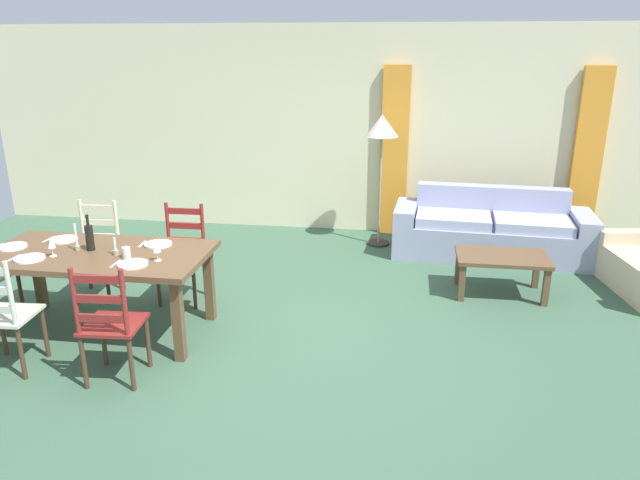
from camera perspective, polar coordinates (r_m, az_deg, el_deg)
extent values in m
cube|color=#3B5D45|center=(5.20, -3.75, -9.47)|extent=(9.60, 9.60, 0.02)
cube|color=beige|center=(7.92, 1.08, 10.68)|extent=(9.60, 0.16, 2.70)
cube|color=orange|center=(7.76, 7.27, 8.51)|extent=(0.35, 0.08, 2.20)
cube|color=orange|center=(8.08, 24.68, 7.37)|extent=(0.35, 0.08, 2.20)
cube|color=brown|center=(5.33, -21.01, -1.36)|extent=(1.90, 0.96, 0.05)
cube|color=brown|center=(4.80, -13.69, -7.67)|extent=(0.08, 0.08, 0.70)
cube|color=brown|center=(6.20, -25.83, -2.99)|extent=(0.08, 0.08, 0.70)
cube|color=brown|center=(5.45, -10.77, -4.24)|extent=(0.08, 0.08, 0.70)
cube|color=beige|center=(5.14, -28.31, -6.49)|extent=(0.45, 0.43, 0.03)
cylinder|color=#463220|center=(5.45, -28.62, -7.81)|extent=(0.04, 0.04, 0.43)
cylinder|color=#463220|center=(5.27, -25.30, -8.18)|extent=(0.04, 0.04, 0.43)
cylinder|color=#463220|center=(5.01, -27.18, -9.85)|extent=(0.04, 0.04, 0.43)
cylinder|color=beige|center=(4.82, -28.03, -4.65)|extent=(0.04, 0.04, 0.50)
cube|color=maroon|center=(4.65, -19.54, -7.78)|extent=(0.45, 0.43, 0.03)
cylinder|color=#463220|center=(4.96, -20.41, -9.16)|extent=(0.04, 0.04, 0.43)
cylinder|color=#463220|center=(4.83, -16.47, -9.53)|extent=(0.04, 0.04, 0.43)
cylinder|color=#463220|center=(4.70, -22.11, -11.02)|extent=(0.04, 0.04, 0.43)
cylinder|color=#463220|center=(4.55, -17.97, -11.48)|extent=(0.04, 0.04, 0.43)
cylinder|color=maroon|center=(4.49, -22.87, -5.51)|extent=(0.04, 0.04, 0.50)
cylinder|color=maroon|center=(4.34, -18.61, -5.82)|extent=(0.04, 0.04, 0.50)
cube|color=maroon|center=(4.46, -20.58, -7.19)|extent=(0.38, 0.05, 0.06)
cube|color=maroon|center=(4.40, -20.80, -5.42)|extent=(0.38, 0.05, 0.06)
cube|color=maroon|center=(4.35, -21.02, -3.61)|extent=(0.38, 0.05, 0.06)
cube|color=beige|center=(6.23, -21.14, -1.31)|extent=(0.44, 0.42, 0.03)
cylinder|color=#463220|center=(6.09, -20.06, -3.95)|extent=(0.04, 0.04, 0.43)
cylinder|color=#463220|center=(6.25, -23.05, -3.75)|extent=(0.04, 0.04, 0.43)
cylinder|color=#463220|center=(6.37, -18.80, -2.80)|extent=(0.04, 0.04, 0.43)
cylinder|color=#463220|center=(6.53, -21.69, -2.64)|extent=(0.04, 0.04, 0.43)
cylinder|color=beige|center=(6.22, -19.26, 1.43)|extent=(0.04, 0.04, 0.50)
cylinder|color=beige|center=(6.38, -22.21, 1.49)|extent=(0.04, 0.04, 0.50)
cube|color=beige|center=(6.33, -20.62, 0.34)|extent=(0.38, 0.04, 0.06)
cube|color=beige|center=(6.29, -20.77, 1.64)|extent=(0.38, 0.04, 0.06)
cube|color=beige|center=(6.25, -20.93, 2.95)|extent=(0.38, 0.04, 0.06)
cube|color=maroon|center=(5.86, -13.43, -1.77)|extent=(0.42, 0.40, 0.03)
cylinder|color=#463220|center=(5.73, -12.18, -4.60)|extent=(0.04, 0.04, 0.43)
cylinder|color=#463220|center=(5.86, -15.50, -4.35)|extent=(0.04, 0.04, 0.43)
cylinder|color=#463220|center=(6.03, -11.10, -3.36)|extent=(0.04, 0.04, 0.43)
cylinder|color=#463220|center=(6.15, -14.28, -3.15)|extent=(0.04, 0.04, 0.43)
cylinder|color=maroon|center=(5.86, -11.39, 1.11)|extent=(0.04, 0.04, 0.50)
cylinder|color=maroon|center=(5.99, -14.65, 1.24)|extent=(0.04, 0.04, 0.50)
cube|color=maroon|center=(5.96, -12.95, -0.02)|extent=(0.38, 0.03, 0.06)
cube|color=maroon|center=(5.92, -13.05, 1.36)|extent=(0.38, 0.03, 0.06)
cube|color=maroon|center=(5.88, -13.16, 2.76)|extent=(0.38, 0.03, 0.06)
cylinder|color=#463220|center=(6.16, -27.21, -4.65)|extent=(0.04, 0.04, 0.43)
cylinder|color=white|center=(5.36, -26.52, -1.62)|extent=(0.24, 0.24, 0.02)
cube|color=silver|center=(5.45, -27.81, -1.58)|extent=(0.02, 0.17, 0.01)
cylinder|color=white|center=(4.91, -17.84, -2.26)|extent=(0.24, 0.24, 0.02)
cube|color=silver|center=(4.98, -19.39, -2.21)|extent=(0.02, 0.17, 0.01)
cylinder|color=white|center=(5.75, -23.78, 0.05)|extent=(0.24, 0.24, 0.02)
cube|color=silver|center=(5.84, -25.03, 0.06)|extent=(0.03, 0.17, 0.01)
cylinder|color=white|center=(5.34, -15.55, -0.39)|extent=(0.24, 0.24, 0.02)
cube|color=silver|center=(5.40, -17.00, -0.38)|extent=(0.03, 0.17, 0.01)
cylinder|color=white|center=(5.74, -27.86, -0.58)|extent=(0.24, 0.24, 0.02)
cylinder|color=black|center=(5.36, -21.60, 0.19)|extent=(0.07, 0.07, 0.22)
cylinder|color=black|center=(5.32, -21.79, 1.72)|extent=(0.02, 0.02, 0.08)
cylinder|color=black|center=(5.31, -21.85, 2.22)|extent=(0.03, 0.03, 0.02)
cylinder|color=white|center=(5.36, -24.64, -1.43)|extent=(0.06, 0.06, 0.01)
cylinder|color=white|center=(5.35, -24.69, -1.05)|extent=(0.01, 0.01, 0.07)
cone|color=white|center=(5.32, -24.80, -0.26)|extent=(0.06, 0.06, 0.08)
cylinder|color=white|center=(4.95, -15.56, -1.93)|extent=(0.06, 0.06, 0.01)
cylinder|color=white|center=(4.94, -15.60, -1.51)|extent=(0.01, 0.01, 0.07)
cone|color=white|center=(4.92, -15.68, -0.66)|extent=(0.06, 0.06, 0.08)
cylinder|color=silver|center=(5.09, -18.42, -1.16)|extent=(0.07, 0.07, 0.09)
cylinder|color=#998C66|center=(5.43, -22.62, -0.73)|extent=(0.05, 0.05, 0.04)
cylinder|color=white|center=(5.39, -22.78, 0.48)|extent=(0.02, 0.02, 0.20)
cylinder|color=#998C66|center=(5.19, -19.34, -1.16)|extent=(0.05, 0.05, 0.04)
cylinder|color=white|center=(5.17, -19.43, -0.36)|extent=(0.02, 0.02, 0.11)
cube|color=#9A9DBB|center=(7.29, 16.28, -0.04)|extent=(1.85, 0.92, 0.40)
cube|color=#9A9DBB|center=(7.52, 16.29, 2.12)|extent=(1.81, 0.32, 0.80)
cube|color=#9A9DBB|center=(7.42, 24.20, 0.09)|extent=(0.29, 0.81, 0.58)
cube|color=#9A9DBB|center=(7.26, 8.31, 1.18)|extent=(0.29, 0.81, 0.58)
cube|color=#ACB0D1|center=(7.22, 20.04, 1.56)|extent=(0.90, 0.70, 0.12)
cube|color=#ACB0D1|center=(7.15, 12.90, 2.06)|extent=(0.90, 0.70, 0.12)
cube|color=brown|center=(6.15, 17.39, -1.61)|extent=(0.90, 0.56, 0.04)
cube|color=brown|center=(5.96, 13.71, -4.10)|extent=(0.06, 0.06, 0.38)
cube|color=brown|center=(6.09, 21.23, -4.36)|extent=(0.06, 0.06, 0.38)
cube|color=brown|center=(6.38, 13.37, -2.53)|extent=(0.06, 0.06, 0.38)
cube|color=brown|center=(6.51, 20.40, -2.81)|extent=(0.06, 0.06, 0.38)
cube|color=beige|center=(7.26, 28.34, -1.15)|extent=(0.82, 0.30, 0.52)
cylinder|color=#332D28|center=(7.52, 5.69, -0.30)|extent=(0.28, 0.28, 0.03)
cylinder|color=gray|center=(7.33, 5.86, 4.82)|extent=(0.03, 0.03, 1.35)
cone|color=beige|center=(7.18, 6.08, 11.07)|extent=(0.40, 0.40, 0.26)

